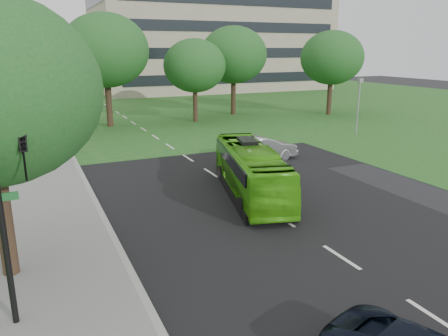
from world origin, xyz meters
name	(u,v)px	position (x,y,z in m)	size (l,w,h in m)	color
ground	(308,236)	(0.00, 0.00, 0.00)	(160.00, 160.00, 0.00)	black
street_surfaces	(149,136)	(-0.38, 22.75, 0.03)	(120.00, 120.00, 0.15)	black
office_building	(211,17)	(21.96, 61.96, 12.50)	(40.10, 20.10, 25.00)	gray
tree_park_a	(7,72)	(-10.69, 25.87, 5.40)	(5.99, 5.99, 7.97)	black
tree_park_b	(105,51)	(-2.46, 28.88, 7.01)	(7.92, 7.92, 10.39)	black
tree_park_c	(195,66)	(5.96, 28.17, 5.54)	(6.15, 6.15, 8.17)	black
tree_park_d	(234,55)	(11.67, 31.23, 6.50)	(7.26, 7.26, 9.61)	black
tree_park_e	(332,58)	(21.39, 26.65, 6.20)	(6.85, 6.85, 9.13)	black
bus	(251,171)	(0.30, 5.50, 1.26)	(2.12, 9.06, 2.52)	#4BB616
sedan	(261,148)	(4.22, 11.43, 0.81)	(1.72, 4.93, 1.62)	silver
traffic_light	(8,208)	(-10.32, -1.60, 3.34)	(0.91, 0.26, 5.69)	black
camera_pole	(359,99)	(16.00, 15.82, 3.09)	(0.50, 0.47, 4.79)	gray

